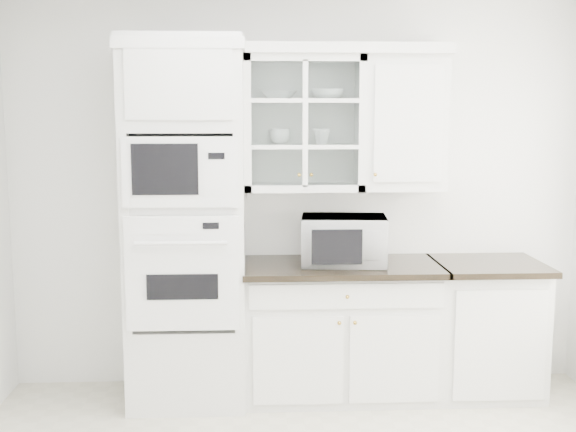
{
  "coord_description": "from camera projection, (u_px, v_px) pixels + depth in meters",
  "views": [
    {
      "loc": [
        -0.31,
        -3.28,
        1.93
      ],
      "look_at": [
        -0.1,
        1.05,
        1.3
      ],
      "focal_mm": 45.0,
      "sensor_mm": 36.0,
      "label": 1
    }
  ],
  "objects": [
    {
      "name": "crown_molding",
      "position": [
        288.0,
        49.0,
        4.74
      ],
      "size": [
        2.14,
        0.38,
        0.07
      ],
      "primitive_type": "cube",
      "color": "white",
      "rests_on": "room_shell"
    },
    {
      "name": "base_cabinet_run",
      "position": [
        341.0,
        329.0,
        4.91
      ],
      "size": [
        1.32,
        0.67,
        0.92
      ],
      "color": "silver",
      "rests_on": "ground"
    },
    {
      "name": "countertop_microwave",
      "position": [
        344.0,
        240.0,
        4.81
      ],
      "size": [
        0.6,
        0.52,
        0.32
      ],
      "primitive_type": "imported",
      "rotation": [
        0.0,
        0.0,
        3.04
      ],
      "color": "white",
      "rests_on": "base_cabinet_run"
    },
    {
      "name": "bowl_b",
      "position": [
        328.0,
        94.0,
        4.82
      ],
      "size": [
        0.23,
        0.23,
        0.07
      ],
      "primitive_type": "imported",
      "rotation": [
        0.0,
        0.0,
        -0.06
      ],
      "color": "white",
      "rests_on": "upper_cabinet_glass"
    },
    {
      "name": "room_shell",
      "position": [
        313.0,
        141.0,
        3.71
      ],
      "size": [
        4.0,
        3.5,
        2.7
      ],
      "color": "white",
      "rests_on": "ground"
    },
    {
      "name": "upper_cabinet_solid",
      "position": [
        403.0,
        123.0,
        4.87
      ],
      "size": [
        0.55,
        0.33,
        0.9
      ],
      "primitive_type": "cube",
      "color": "silver",
      "rests_on": "room_shell"
    },
    {
      "name": "cup_b",
      "position": [
        322.0,
        136.0,
        4.86
      ],
      "size": [
        0.15,
        0.15,
        0.11
      ],
      "primitive_type": "imported",
      "rotation": [
        0.0,
        0.0,
        -0.33
      ],
      "color": "white",
      "rests_on": "upper_cabinet_glass"
    },
    {
      "name": "bowl_a",
      "position": [
        279.0,
        95.0,
        4.8
      ],
      "size": [
        0.29,
        0.29,
        0.06
      ],
      "primitive_type": "imported",
      "rotation": [
        0.0,
        0.0,
        -0.29
      ],
      "color": "white",
      "rests_on": "upper_cabinet_glass"
    },
    {
      "name": "extra_base_cabinet",
      "position": [
        485.0,
        327.0,
        4.96
      ],
      "size": [
        0.72,
        0.67,
        0.92
      ],
      "color": "silver",
      "rests_on": "ground"
    },
    {
      "name": "upper_cabinet_glass",
      "position": [
        303.0,
        123.0,
        4.84
      ],
      "size": [
        0.8,
        0.33,
        0.9
      ],
      "color": "silver",
      "rests_on": "room_shell"
    },
    {
      "name": "cup_a",
      "position": [
        280.0,
        136.0,
        4.86
      ],
      "size": [
        0.14,
        0.14,
        0.11
      ],
      "primitive_type": "imported",
      "rotation": [
        0.0,
        0.0,
        0.07
      ],
      "color": "white",
      "rests_on": "upper_cabinet_glass"
    },
    {
      "name": "oven_column",
      "position": [
        186.0,
        224.0,
        4.73
      ],
      "size": [
        0.76,
        0.68,
        2.4
      ],
      "color": "silver",
      "rests_on": "ground"
    }
  ]
}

